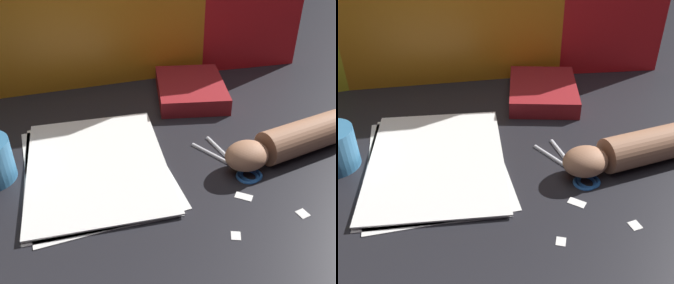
{
  "view_description": "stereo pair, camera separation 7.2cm",
  "coord_description": "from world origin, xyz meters",
  "views": [
    {
      "loc": [
        -0.14,
        -0.61,
        0.47
      ],
      "look_at": [
        0.03,
        -0.04,
        0.06
      ],
      "focal_mm": 42.0,
      "sensor_mm": 36.0,
      "label": 1
    },
    {
      "loc": [
        -0.07,
        -0.63,
        0.47
      ],
      "look_at": [
        0.03,
        -0.04,
        0.06
      ],
      "focal_mm": 42.0,
      "sensor_mm": 36.0,
      "label": 2
    }
  ],
  "objects": [
    {
      "name": "ground_plane",
      "position": [
        0.0,
        0.0,
        0.0
      ],
      "size": [
        6.0,
        6.0,
        0.0
      ],
      "primitive_type": "plane",
      "color": "black"
    },
    {
      "name": "backdrop_panel_right",
      "position": [
        0.25,
        0.36,
        0.18
      ],
      "size": [
        0.56,
        0.06,
        0.36
      ],
      "color": "red",
      "rests_on": "ground_plane"
    },
    {
      "name": "paper_stack",
      "position": [
        -0.1,
        0.0,
        0.0
      ],
      "size": [
        0.28,
        0.35,
        0.01
      ],
      "color": "white",
      "rests_on": "ground_plane"
    },
    {
      "name": "book_closed",
      "position": [
        0.17,
        0.22,
        0.02
      ],
      "size": [
        0.2,
        0.24,
        0.04
      ],
      "color": "maroon",
      "rests_on": "ground_plane"
    },
    {
      "name": "scissors",
      "position": [
        0.16,
        -0.08,
        0.0
      ],
      "size": [
        0.1,
        0.17,
        0.01
      ],
      "color": "silver",
      "rests_on": "ground_plane"
    },
    {
      "name": "hand_forearm",
      "position": [
        0.27,
        -0.07,
        0.03
      ],
      "size": [
        0.29,
        0.12,
        0.07
      ],
      "color": "#A87556",
      "rests_on": "ground_plane"
    },
    {
      "name": "paper_scrap_near",
      "position": [
        0.21,
        -0.22,
        0.0
      ],
      "size": [
        0.02,
        0.02,
        0.0
      ],
      "color": "white",
      "rests_on": "ground_plane"
    },
    {
      "name": "paper_scrap_mid",
      "position": [
        0.13,
        -0.16,
        0.0
      ],
      "size": [
        0.03,
        0.03,
        0.0
      ],
      "color": "white",
      "rests_on": "ground_plane"
    },
    {
      "name": "paper_scrap_far",
      "position": [
        0.08,
        -0.24,
        0.0
      ],
      "size": [
        0.02,
        0.02,
        0.0
      ],
      "color": "white",
      "rests_on": "ground_plane"
    }
  ]
}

